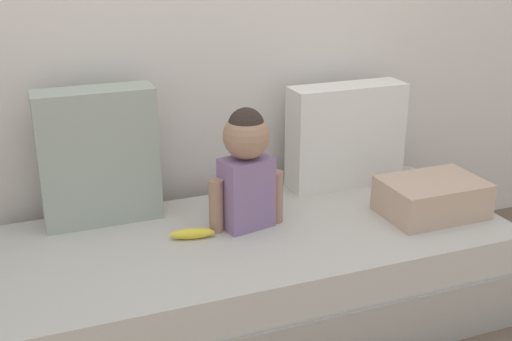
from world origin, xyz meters
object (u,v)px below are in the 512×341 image
banana (192,234)px  toddler (246,164)px  folded_blanket (432,197)px  couch (260,275)px  throw_pillow_right (346,135)px  throw_pillow_left (99,156)px

banana → toddler: bearing=7.0°
toddler → banana: bearing=-173.0°
folded_blanket → couch: bearing=171.4°
throw_pillow_right → folded_blanket: bearing=-69.3°
couch → throw_pillow_left: throw_pillow_left is taller
throw_pillow_right → banana: throw_pillow_right is taller
couch → throw_pillow_right: 0.76m
couch → throw_pillow_right: (0.54, 0.33, 0.42)m
couch → folded_blanket: size_ratio=4.93×
throw_pillow_right → folded_blanket: 0.49m
couch → toddler: size_ratio=4.14×
couch → banana: (-0.26, 0.03, 0.22)m
throw_pillow_left → folded_blanket: bearing=-19.1°
throw_pillow_left → toddler: 0.58m
throw_pillow_right → folded_blanket: size_ratio=1.31×
throw_pillow_left → throw_pillow_right: 1.09m
banana → folded_blanket: 0.98m
toddler → folded_blanket: size_ratio=1.19×
couch → throw_pillow_left: size_ratio=3.71×
toddler → folded_blanket: bearing=-12.7°
folded_blanket → throw_pillow_left: bearing=160.9°
toddler → folded_blanket: toddler is taller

